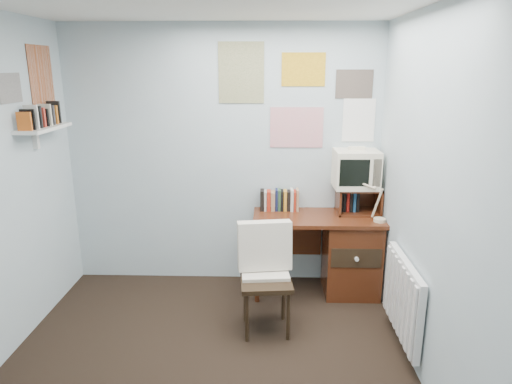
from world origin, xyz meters
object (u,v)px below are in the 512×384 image
(tv_riser, at_px, (358,200))
(wall_shelf, at_px, (44,128))
(desk_lamp, at_px, (381,200))
(desk, at_px, (345,252))
(desk_chair, at_px, (266,282))
(radiator, at_px, (403,298))
(crt_tv, at_px, (356,167))

(tv_riser, relative_size, wall_shelf, 0.65)
(desk_lamp, bearing_deg, tv_riser, 124.24)
(tv_riser, bearing_deg, desk, -137.04)
(desk_chair, height_order, wall_shelf, wall_shelf)
(radiator, distance_m, wall_shelf, 3.15)
(desk_lamp, distance_m, crt_tv, 0.41)
(desk_chair, bearing_deg, wall_shelf, 164.43)
(desk, relative_size, tv_riser, 3.00)
(desk_chair, xyz_separation_m, radiator, (1.04, -0.22, -0.01))
(radiator, bearing_deg, wall_shelf, 169.11)
(desk_chair, bearing_deg, radiator, -17.21)
(desk_chair, relative_size, wall_shelf, 1.39)
(crt_tv, height_order, wall_shelf, wall_shelf)
(desk_chair, relative_size, crt_tv, 2.13)
(crt_tv, xyz_separation_m, radiator, (0.21, -1.06, -0.78))
(desk, bearing_deg, tv_riser, 42.96)
(tv_riser, distance_m, wall_shelf, 2.83)
(desk_lamp, relative_size, radiator, 0.50)
(radiator, bearing_deg, desk_lamp, 91.46)
(tv_riser, bearing_deg, wall_shelf, -169.68)
(desk, relative_size, desk_chair, 1.39)
(desk, xyz_separation_m, desk_chair, (-0.75, -0.71, 0.03))
(desk, xyz_separation_m, wall_shelf, (-2.57, -0.38, 1.21))
(crt_tv, xyz_separation_m, wall_shelf, (-2.65, -0.51, 0.42))
(desk_lamp, relative_size, wall_shelf, 0.64)
(desk_chair, relative_size, radiator, 1.08)
(desk_chair, distance_m, radiator, 1.06)
(desk_lamp, distance_m, tv_riser, 0.31)
(desk_lamp, height_order, tv_riser, desk_lamp)
(tv_riser, height_order, crt_tv, crt_tv)
(desk_chair, distance_m, tv_riser, 1.28)
(desk, bearing_deg, desk_lamp, -28.39)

